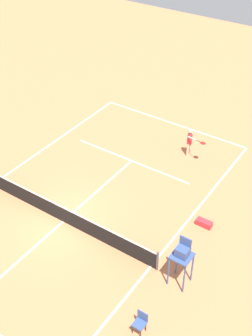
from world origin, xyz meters
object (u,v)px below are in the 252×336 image
(player_serving, at_px, (190,141))
(courtside_chair_near, at_px, (140,322))
(umpire_chair, at_px, (182,255))
(tennis_ball, at_px, (144,164))
(equipment_bag, at_px, (204,223))

(player_serving, bearing_deg, courtside_chair_near, 26.47)
(umpire_chair, bearing_deg, courtside_chair_near, 87.44)
(tennis_ball, xyz_separation_m, courtside_chair_near, (-5.34, 8.70, 0.50))
(player_serving, distance_m, umpire_chair, 8.99)
(player_serving, xyz_separation_m, equipment_bag, (-3.21, 4.62, -0.86))
(player_serving, height_order, tennis_ball, player_serving)
(umpire_chair, bearing_deg, player_serving, -64.80)
(equipment_bag, bearing_deg, tennis_ball, -26.70)
(tennis_ball, bearing_deg, umpire_chair, 132.59)
(equipment_bag, bearing_deg, courtside_chair_near, 94.48)
(courtside_chair_near, bearing_deg, equipment_bag, -85.52)
(equipment_bag, bearing_deg, umpire_chair, 99.94)
(player_serving, height_order, courtside_chair_near, player_serving)
(player_serving, relative_size, tennis_ball, 24.96)
(tennis_ball, bearing_deg, equipment_bag, 153.30)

